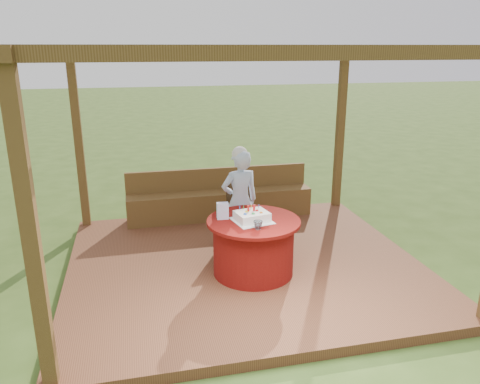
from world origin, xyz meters
name	(u,v)px	position (x,y,z in m)	size (l,w,h in m)	color
ground	(244,269)	(0.00, 0.00, 0.00)	(60.00, 60.00, 0.00)	#36531B
deck	(244,265)	(0.00, 0.00, 0.06)	(4.50, 4.00, 0.12)	brown
pergola	(245,84)	(0.00, 0.00, 2.41)	(4.50, 4.00, 2.72)	brown
bench	(220,202)	(0.00, 1.72, 0.38)	(3.00, 0.42, 0.80)	brown
table	(253,246)	(0.03, -0.33, 0.48)	(1.14, 1.14, 0.70)	maroon
chair	(242,209)	(0.15, 0.77, 0.57)	(0.46, 0.46, 0.83)	#322010
elderly_woman	(240,200)	(0.03, 0.38, 0.85)	(0.56, 0.41, 1.46)	#9FBFEC
birthday_cake	(252,216)	(0.01, -0.36, 0.88)	(0.51, 0.51, 0.19)	white
gift_bag	(223,211)	(-0.32, -0.20, 0.92)	(0.14, 0.09, 0.20)	#EF9AD8
drinking_glass	(258,225)	(0.01, -0.63, 0.87)	(0.11, 0.11, 0.10)	silver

